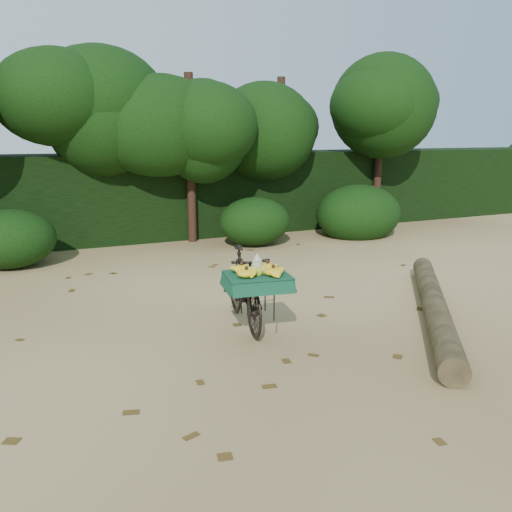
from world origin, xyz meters
name	(u,v)px	position (x,y,z in m)	size (l,w,h in m)	color
ground	(289,321)	(0.00, 0.00, 0.00)	(80.00, 80.00, 0.00)	tan
vendor_bicycle	(245,287)	(-0.54, 0.09, 0.47)	(0.82, 1.71, 0.93)	black
fallen_log	(434,305)	(1.73, -0.58, 0.15)	(0.29, 0.29, 4.05)	brown
hedge_backdrop	(155,195)	(0.00, 6.30, 0.90)	(26.00, 1.80, 1.80)	black
tree_row	(131,145)	(-0.65, 5.50, 2.00)	(14.50, 2.00, 4.00)	black
bush_clumps	(208,227)	(0.50, 4.30, 0.45)	(8.80, 1.70, 0.90)	black
leaf_litter	(266,306)	(0.00, 0.65, 0.01)	(7.00, 7.30, 0.01)	#4B3614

